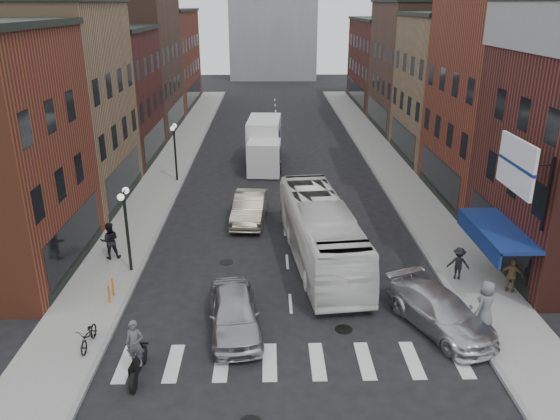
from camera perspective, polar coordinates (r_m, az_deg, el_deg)
The scene contains 30 objects.
ground at distance 22.62m, azimuth 1.21°, elevation -11.05°, with size 160.00×160.00×0.00m, color black.
sidewalk_left at distance 43.53m, azimuth -11.31°, elevation 4.60°, with size 3.00×74.00×0.15m, color gray.
sidewalk_right at distance 43.88m, azimuth 11.19°, elevation 4.74°, with size 3.00×74.00×0.15m, color gray.
curb_left at distance 43.32m, azimuth -9.35°, elevation 4.55°, with size 0.20×74.00×0.16m, color gray.
curb_right at distance 43.60m, azimuth 9.25°, elevation 4.66°, with size 0.20×74.00×0.16m, color gray.
crosswalk_stripes at distance 20.13m, azimuth 1.57°, elevation -15.56°, with size 12.00×2.20×0.01m, color silver.
bldg_left_mid_a at distance 36.52m, azimuth -24.34°, elevation 9.90°, with size 10.30×10.20×12.30m.
bldg_left_mid_b at distance 45.94m, azimuth -19.51°, elevation 11.17°, with size 10.30×10.20×10.30m.
bldg_left_far_a at distance 56.24m, azimuth -16.32°, elevation 14.64°, with size 10.30×12.20×13.30m.
bldg_left_far_b at distance 69.91m, azimuth -13.36°, elevation 15.14°, with size 10.30×16.20×11.30m.
bldg_right_mid_a at distance 37.10m, azimuth 24.64°, elevation 11.58°, with size 10.30×10.20×14.30m.
bldg_right_mid_b at distance 46.44m, azimuth 19.19°, elevation 11.93°, with size 10.30×10.20×11.30m.
bldg_right_far_a at distance 56.76m, azimuth 15.49°, elevation 14.26°, with size 10.30×12.20×12.30m.
bldg_right_far_b at distance 70.34m, azimuth 12.21°, elevation 14.85°, with size 10.30×16.20×10.30m.
awning_blue at distance 25.56m, azimuth 21.44°, elevation -2.06°, with size 1.80×5.00×0.78m.
billboard_sign at distance 22.61m, azimuth 23.64°, elevation 4.17°, with size 1.52×3.00×3.70m.
streetlamp_near at distance 25.72m, azimuth -15.84°, elevation -0.55°, with size 0.32×1.22×4.11m.
streetlamp_far at distance 38.82m, azimuth -10.96°, elevation 7.00°, with size 0.32×1.22×4.11m.
bike_rack at distance 24.38m, azimuth -17.25°, elevation -8.05°, with size 0.08×0.68×0.80m.
box_truck at distance 42.54m, azimuth -1.67°, elevation 6.91°, with size 2.76×8.10×3.47m.
motorcycle_rider at distance 19.41m, azimuth -14.80°, elevation -14.12°, with size 0.65×2.19×2.23m.
transit_bus at distance 26.56m, azimuth 4.26°, elevation -2.31°, with size 2.57×10.99×3.06m, color white.
sedan_left_near at distance 21.37m, azimuth -4.82°, elevation -10.67°, with size 1.90×4.72×1.61m, color #A7A7AB.
sedan_left_far at distance 31.67m, azimuth -3.19°, elevation 0.24°, with size 1.74×5.00×1.65m, color #AAA389.
curb_car at distance 22.36m, azimuth 16.44°, elevation -10.19°, with size 2.07×5.08×1.48m, color silver.
parked_bicycle at distance 21.57m, azimuth -19.36°, elevation -12.29°, with size 0.57×1.65×0.86m, color black.
ped_left_solo at distance 27.93m, azimuth -17.37°, elevation -3.07°, with size 0.90×0.52×1.86m, color black.
ped_right_a at distance 26.07m, azimuth 18.15°, elevation -5.31°, with size 0.99×0.49×1.53m, color black.
ped_right_b at distance 25.75m, azimuth 23.07°, elevation -6.28°, with size 0.92×0.46×1.57m, color olive.
ped_right_c at distance 22.61m, azimuth 20.70°, elevation -9.24°, with size 0.95×0.62×1.95m, color slate.
Camera 1 is at (-0.89, -19.19, 11.94)m, focal length 35.00 mm.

